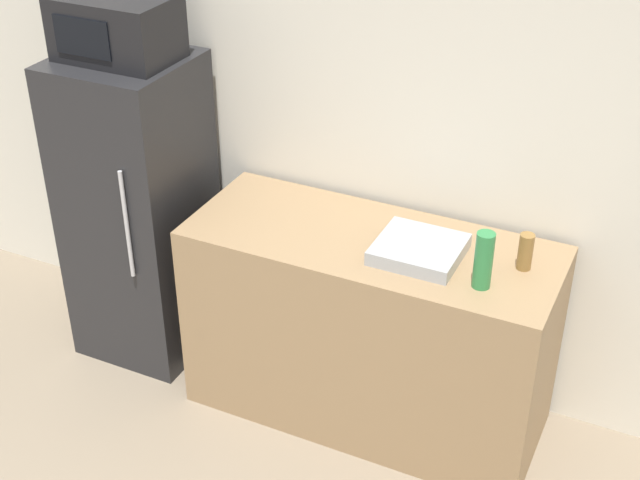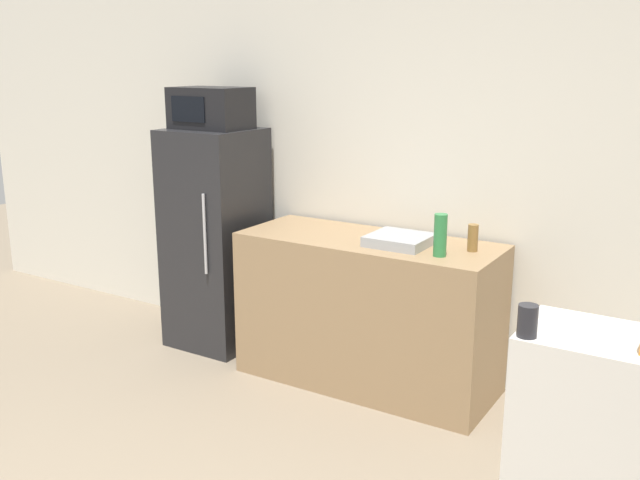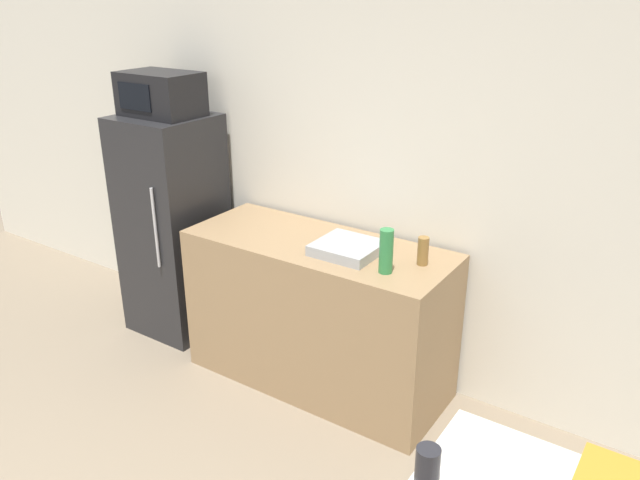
% 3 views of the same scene
% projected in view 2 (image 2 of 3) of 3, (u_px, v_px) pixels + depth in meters
% --- Properties ---
extents(wall_back, '(8.00, 0.06, 2.60)m').
position_uv_depth(wall_back, '(385.00, 170.00, 4.60)').
color(wall_back, silver).
rests_on(wall_back, ground_plane).
extents(refrigerator, '(0.59, 0.59, 1.54)m').
position_uv_depth(refrigerator, '(216.00, 239.00, 5.02)').
color(refrigerator, '#232326').
rests_on(refrigerator, ground_plane).
extents(microwave, '(0.51, 0.34, 0.28)m').
position_uv_depth(microwave, '(211.00, 108.00, 4.79)').
color(microwave, black).
rests_on(microwave, refrigerator).
extents(counter, '(1.60, 0.64, 0.94)m').
position_uv_depth(counter, '(368.00, 312.00, 4.45)').
color(counter, '#937551').
rests_on(counter, ground_plane).
extents(sink_basin, '(0.35, 0.33, 0.06)m').
position_uv_depth(sink_basin, '(400.00, 240.00, 4.18)').
color(sink_basin, '#9EA3A8').
rests_on(sink_basin, counter).
extents(bottle_tall, '(0.07, 0.07, 0.24)m').
position_uv_depth(bottle_tall, '(440.00, 235.00, 3.92)').
color(bottle_tall, '#2D7F42').
rests_on(bottle_tall, counter).
extents(bottle_short, '(0.06, 0.06, 0.16)m').
position_uv_depth(bottle_short, '(473.00, 238.00, 4.04)').
color(bottle_short, olive).
rests_on(bottle_short, counter).
extents(jar, '(0.06, 0.06, 0.11)m').
position_uv_depth(jar, '(528.00, 321.00, 2.24)').
color(jar, '#232328').
rests_on(jar, shelf_cabinet).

